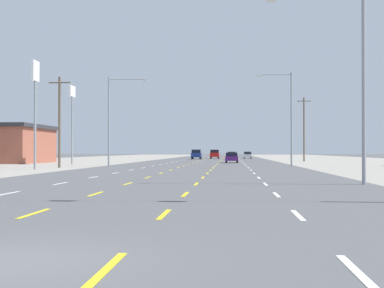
{
  "coord_description": "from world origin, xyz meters",
  "views": [
    {
      "loc": [
        3.51,
        -9.16,
        1.68
      ],
      "look_at": [
        -0.08,
        47.49,
        2.33
      ],
      "focal_mm": 57.56,
      "sensor_mm": 36.0,
      "label": 1
    }
  ],
  "objects_px": {
    "sedan_inner_right_nearest": "(232,158)",
    "suv_inner_left_mid": "(196,154)",
    "hatchback_far_right_far": "(248,155)",
    "streetlight_left_row_1": "(113,114)",
    "pole_sign_left_row_1": "(35,89)",
    "hatchback_inner_right_near": "(232,155)",
    "streetlight_right_row_1": "(288,112)",
    "suv_center_turn_midfar": "(215,154)",
    "pole_sign_left_row_2": "(72,105)",
    "streetlight_right_row_0": "(352,71)"
  },
  "relations": [
    {
      "from": "sedan_inner_right_nearest",
      "to": "streetlight_right_row_1",
      "type": "xyz_separation_m",
      "value": [
        6.18,
        -19.31,
        5.17
      ]
    },
    {
      "from": "streetlight_left_row_1",
      "to": "suv_inner_left_mid",
      "type": "bearing_deg",
      "value": 84.02
    },
    {
      "from": "suv_center_turn_midfar",
      "to": "pole_sign_left_row_2",
      "type": "distance_m",
      "value": 62.15
    },
    {
      "from": "suv_inner_left_mid",
      "to": "suv_center_turn_midfar",
      "type": "bearing_deg",
      "value": 70.04
    },
    {
      "from": "sedan_inner_right_nearest",
      "to": "pole_sign_left_row_1",
      "type": "distance_m",
      "value": 37.92
    },
    {
      "from": "suv_center_turn_midfar",
      "to": "streetlight_right_row_0",
      "type": "height_order",
      "value": "streetlight_right_row_0"
    },
    {
      "from": "pole_sign_left_row_1",
      "to": "streetlight_left_row_1",
      "type": "distance_m",
      "value": 14.34
    },
    {
      "from": "hatchback_inner_right_near",
      "to": "streetlight_right_row_0",
      "type": "height_order",
      "value": "streetlight_right_row_0"
    },
    {
      "from": "sedan_inner_right_nearest",
      "to": "suv_inner_left_mid",
      "type": "distance_m",
      "value": 39.59
    },
    {
      "from": "pole_sign_left_row_1",
      "to": "streetlight_right_row_0",
      "type": "bearing_deg",
      "value": -44.41
    },
    {
      "from": "suv_inner_left_mid",
      "to": "streetlight_left_row_1",
      "type": "xyz_separation_m",
      "value": [
        -6.1,
        -58.24,
        4.78
      ]
    },
    {
      "from": "pole_sign_left_row_1",
      "to": "streetlight_right_row_0",
      "type": "height_order",
      "value": "pole_sign_left_row_1"
    },
    {
      "from": "pole_sign_left_row_2",
      "to": "streetlight_right_row_0",
      "type": "xyz_separation_m",
      "value": [
        26.08,
        -45.09,
        -1.82
      ]
    },
    {
      "from": "hatchback_inner_right_near",
      "to": "streetlight_right_row_1",
      "type": "relative_size",
      "value": 0.38
    },
    {
      "from": "sedan_inner_right_nearest",
      "to": "streetlight_right_row_0",
      "type": "relative_size",
      "value": 0.46
    },
    {
      "from": "suv_center_turn_midfar",
      "to": "pole_sign_left_row_1",
      "type": "height_order",
      "value": "pole_sign_left_row_1"
    },
    {
      "from": "hatchback_far_right_far",
      "to": "streetlight_left_row_1",
      "type": "height_order",
      "value": "streetlight_left_row_1"
    },
    {
      "from": "hatchback_far_right_far",
      "to": "pole_sign_left_row_1",
      "type": "xyz_separation_m",
      "value": [
        -21.35,
        -82.58,
        6.51
      ]
    },
    {
      "from": "suv_inner_left_mid",
      "to": "hatchback_far_right_far",
      "type": "bearing_deg",
      "value": 45.06
    },
    {
      "from": "suv_center_turn_midfar",
      "to": "hatchback_far_right_far",
      "type": "bearing_deg",
      "value": 9.0
    },
    {
      "from": "hatchback_inner_right_near",
      "to": "streetlight_right_row_0",
      "type": "distance_m",
      "value": 95.21
    },
    {
      "from": "pole_sign_left_row_1",
      "to": "hatchback_far_right_far",
      "type": "bearing_deg",
      "value": 75.51
    },
    {
      "from": "suv_center_turn_midfar",
      "to": "pole_sign_left_row_2",
      "type": "xyz_separation_m",
      "value": [
        -16.4,
        -59.6,
        6.5
      ]
    },
    {
      "from": "sedan_inner_right_nearest",
      "to": "suv_inner_left_mid",
      "type": "bearing_deg",
      "value": 100.48
    },
    {
      "from": "suv_inner_left_mid",
      "to": "streetlight_right_row_0",
      "type": "distance_m",
      "value": 96.07
    },
    {
      "from": "hatchback_far_right_far",
      "to": "streetlight_left_row_1",
      "type": "bearing_deg",
      "value": -103.74
    },
    {
      "from": "suv_inner_left_mid",
      "to": "pole_sign_left_row_1",
      "type": "height_order",
      "value": "pole_sign_left_row_1"
    },
    {
      "from": "pole_sign_left_row_1",
      "to": "streetlight_right_row_0",
      "type": "xyz_separation_m",
      "value": [
        23.75,
        -23.26,
        -1.58
      ]
    },
    {
      "from": "suv_center_turn_midfar",
      "to": "pole_sign_left_row_2",
      "type": "relative_size",
      "value": 0.49
    },
    {
      "from": "suv_inner_left_mid",
      "to": "streetlight_right_row_1",
      "type": "relative_size",
      "value": 0.47
    },
    {
      "from": "pole_sign_left_row_2",
      "to": "suv_center_turn_midfar",
      "type": "bearing_deg",
      "value": 74.61
    },
    {
      "from": "hatchback_inner_right_near",
      "to": "pole_sign_left_row_1",
      "type": "relative_size",
      "value": 0.4
    },
    {
      "from": "pole_sign_left_row_1",
      "to": "streetlight_left_row_1",
      "type": "relative_size",
      "value": 0.99
    },
    {
      "from": "suv_center_turn_midfar",
      "to": "pole_sign_left_row_1",
      "type": "relative_size",
      "value": 0.5
    },
    {
      "from": "hatchback_inner_right_near",
      "to": "pole_sign_left_row_2",
      "type": "distance_m",
      "value": 54.15
    },
    {
      "from": "sedan_inner_right_nearest",
      "to": "streetlight_left_row_1",
      "type": "distance_m",
      "value": 23.98
    },
    {
      "from": "hatchback_far_right_far",
      "to": "streetlight_left_row_1",
      "type": "xyz_separation_m",
      "value": [
        -16.88,
        -69.04,
        5.02
      ]
    },
    {
      "from": "suv_inner_left_mid",
      "to": "streetlight_left_row_1",
      "type": "bearing_deg",
      "value": -95.98
    },
    {
      "from": "pole_sign_left_row_1",
      "to": "hatchback_inner_right_near",
      "type": "bearing_deg",
      "value": 76.04
    },
    {
      "from": "hatchback_inner_right_near",
      "to": "streetlight_right_row_1",
      "type": "bearing_deg",
      "value": -83.97
    },
    {
      "from": "hatchback_inner_right_near",
      "to": "streetlight_left_row_1",
      "type": "relative_size",
      "value": 0.39
    },
    {
      "from": "pole_sign_left_row_2",
      "to": "streetlight_right_row_0",
      "type": "relative_size",
      "value": 1.02
    },
    {
      "from": "suv_inner_left_mid",
      "to": "pole_sign_left_row_2",
      "type": "xyz_separation_m",
      "value": [
        -12.9,
        -49.95,
        6.5
      ]
    },
    {
      "from": "sedan_inner_right_nearest",
      "to": "hatchback_far_right_far",
      "type": "relative_size",
      "value": 1.15
    },
    {
      "from": "hatchback_inner_right_near",
      "to": "streetlight_right_row_1",
      "type": "xyz_separation_m",
      "value": [
        6.14,
        -58.1,
        5.14
      ]
    },
    {
      "from": "sedan_inner_right_nearest",
      "to": "streetlight_right_row_0",
      "type": "bearing_deg",
      "value": -83.92
    },
    {
      "from": "streetlight_right_row_0",
      "to": "suv_inner_left_mid",
      "type": "bearing_deg",
      "value": 97.89
    },
    {
      "from": "hatchback_far_right_far",
      "to": "sedan_inner_right_nearest",
      "type": "bearing_deg",
      "value": -94.11
    },
    {
      "from": "pole_sign_left_row_2",
      "to": "hatchback_inner_right_near",
      "type": "bearing_deg",
      "value": 67.98
    },
    {
      "from": "suv_center_turn_midfar",
      "to": "pole_sign_left_row_2",
      "type": "height_order",
      "value": "pole_sign_left_row_2"
    }
  ]
}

